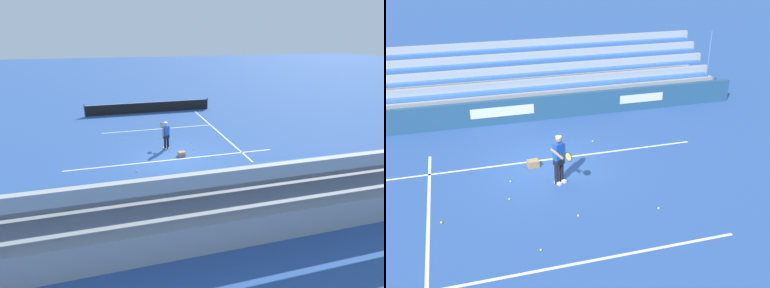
% 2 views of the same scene
% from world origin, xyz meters
% --- Properties ---
extents(ground_plane, '(160.00, 160.00, 0.00)m').
position_xyz_m(ground_plane, '(0.00, 0.00, 0.00)').
color(ground_plane, '#2D5193').
extents(court_baseline_white, '(12.00, 0.10, 0.01)m').
position_xyz_m(court_baseline_white, '(0.00, -0.50, 0.00)').
color(court_baseline_white, white).
rests_on(court_baseline_white, ground).
extents(court_sideline_white, '(0.10, 12.00, 0.01)m').
position_xyz_m(court_sideline_white, '(4.11, 4.00, 0.00)').
color(court_sideline_white, white).
rests_on(court_sideline_white, ground).
extents(court_service_line_white, '(8.22, 0.10, 0.01)m').
position_xyz_m(court_service_line_white, '(0.00, 5.50, 0.00)').
color(court_service_line_white, white).
rests_on(court_service_line_white, ground).
extents(back_wall_sponsor_board, '(20.81, 0.25, 1.10)m').
position_xyz_m(back_wall_sponsor_board, '(-0.01, -4.61, 0.55)').
color(back_wall_sponsor_board, navy).
rests_on(back_wall_sponsor_board, ground).
extents(bleacher_stand, '(19.77, 3.20, 3.40)m').
position_xyz_m(bleacher_stand, '(0.00, -6.84, 0.76)').
color(bleacher_stand, '#9EA3A8').
rests_on(bleacher_stand, ground).
extents(tennis_player, '(0.56, 1.07, 1.71)m').
position_xyz_m(tennis_player, '(-0.16, 1.32, 0.89)').
color(tennis_player, black).
rests_on(tennis_player, ground).
extents(ball_box_cardboard, '(0.43, 0.35, 0.26)m').
position_xyz_m(ball_box_cardboard, '(0.49, -0.08, 0.13)').
color(ball_box_cardboard, '#A87F51').
rests_on(ball_box_cardboard, ground).
extents(tennis_ball_near_player, '(0.07, 0.07, 0.07)m').
position_xyz_m(tennis_ball_near_player, '(1.44, 0.84, 0.03)').
color(tennis_ball_near_player, '#CCE533').
rests_on(tennis_ball_near_player, ground).
extents(tennis_ball_far_right, '(0.07, 0.07, 0.07)m').
position_xyz_m(tennis_ball_far_right, '(3.74, 2.69, 0.03)').
color(tennis_ball_far_right, '#CCE533').
rests_on(tennis_ball_far_right, ground).
extents(tennis_ball_toward_net, '(0.07, 0.07, 0.07)m').
position_xyz_m(tennis_ball_toward_net, '(-2.68, 3.76, 0.03)').
color(tennis_ball_toward_net, '#CCE533').
rests_on(tennis_ball_toward_net, ground).
extents(tennis_ball_on_baseline, '(0.07, 0.07, 0.07)m').
position_xyz_m(tennis_ball_on_baseline, '(-2.26, -1.54, 0.03)').
color(tennis_ball_on_baseline, '#CCE533').
rests_on(tennis_ball_on_baseline, ground).
extents(tennis_ball_midcourt, '(0.07, 0.07, 0.07)m').
position_xyz_m(tennis_ball_midcourt, '(1.21, 4.74, 0.03)').
color(tennis_ball_midcourt, '#CCE533').
rests_on(tennis_ball_midcourt, ground).
extents(tennis_ball_far_left, '(0.07, 0.07, 0.07)m').
position_xyz_m(tennis_ball_far_left, '(-0.20, 3.46, 0.03)').
color(tennis_ball_far_left, '#CCE533').
rests_on(tennis_ball_far_left, ground).
extents(tennis_ball_by_box, '(0.07, 0.07, 0.07)m').
position_xyz_m(tennis_ball_by_box, '(1.65, 1.96, 0.03)').
color(tennis_ball_by_box, '#CCE533').
rests_on(tennis_ball_by_box, ground).
extents(tennis_net, '(11.09, 0.09, 1.07)m').
position_xyz_m(tennis_net, '(0.00, 10.67, 0.49)').
color(tennis_net, '#33383D').
rests_on(tennis_net, ground).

